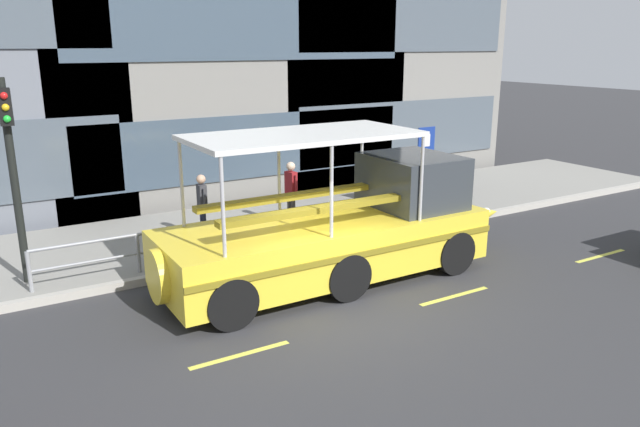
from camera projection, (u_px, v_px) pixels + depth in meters
name	position (u px, v px, depth m)	size (l,w,h in m)	color
ground_plane	(335.00, 307.00, 12.08)	(120.00, 120.00, 0.00)	#333335
sidewalk	(226.00, 231.00, 16.68)	(32.00, 4.80, 0.18)	gray
curb_edge	(266.00, 257.00, 14.62)	(32.00, 0.18, 0.18)	#B2ADA3
lane_centreline	(359.00, 322.00, 11.40)	(25.80, 0.12, 0.01)	#DBD64C
curb_guardrail	(272.00, 224.00, 14.88)	(10.96, 0.09, 0.89)	gray
traffic_light_pole	(12.00, 163.00, 12.15)	(0.24, 0.46, 4.23)	black
parking_sign	(425.00, 155.00, 17.78)	(0.60, 0.12, 2.53)	#4C4F54
duck_tour_boat	(347.00, 229.00, 13.42)	(9.01, 2.57, 3.29)	yellow
pedestrian_near_bow	(374.00, 185.00, 17.22)	(0.47, 0.22, 1.63)	#1E2338
pedestrian_mid_left	(291.00, 187.00, 16.56)	(0.25, 0.51, 1.78)	#47423D
pedestrian_mid_right	(202.00, 201.00, 15.39)	(0.23, 0.49, 1.69)	#1E2338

